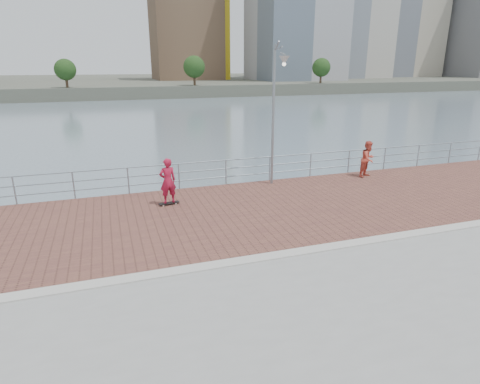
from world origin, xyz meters
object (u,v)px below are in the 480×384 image
object	(u,v)px
skateboarder	(168,181)
bystander	(368,159)
guardrail	(203,171)
street_lamp	(278,91)

from	to	relation	value
skateboarder	bystander	xyz separation A→B (m)	(9.39, 1.00, -0.10)
guardrail	street_lamp	distance (m)	4.54
guardrail	bystander	xyz separation A→B (m)	(7.63, -0.87, 0.16)
street_lamp	skateboarder	world-z (taller)	street_lamp
guardrail	street_lamp	bearing A→B (deg)	-17.05
street_lamp	bystander	xyz separation A→B (m)	(4.65, 0.04, -3.15)
guardrail	street_lamp	size ratio (longest dim) A/B	6.93
street_lamp	bystander	distance (m)	5.62
street_lamp	skateboarder	xyz separation A→B (m)	(-4.73, -0.96, -3.05)
skateboarder	guardrail	bearing A→B (deg)	-142.04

